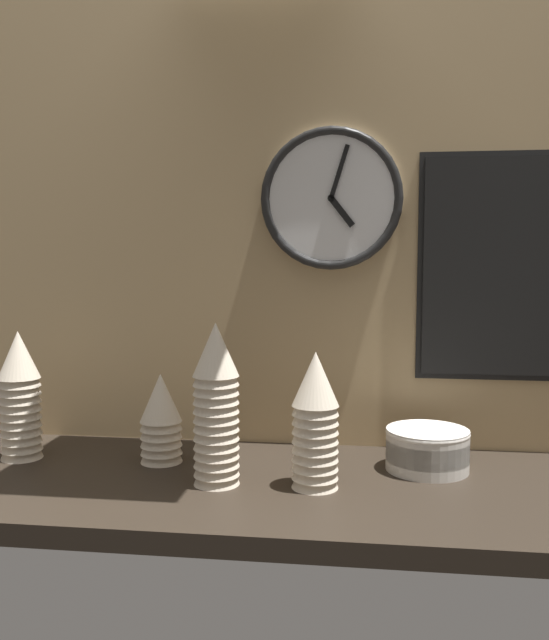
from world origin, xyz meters
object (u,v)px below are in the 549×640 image
(cup_stack_center_right, at_px, (315,420))
(bowl_stack_right, at_px, (427,448))
(cup_stack_center_left, at_px, (161,418))
(cup_stack_center, at_px, (216,404))
(wall_clock, at_px, (331,198))
(cup_stack_far_left, at_px, (20,395))
(menu_board, at_px, (518,267))

(cup_stack_center_right, relative_size, bowl_stack_right, 1.53)
(cup_stack_center_left, bearing_deg, cup_stack_center, -39.70)
(wall_clock, bearing_deg, cup_stack_center_right, -92.77)
(bowl_stack_right, xyz_separation_m, wall_clock, (-0.21, 0.14, 0.51))
(cup_stack_center_left, height_order, wall_clock, wall_clock)
(cup_stack_far_left, xyz_separation_m, cup_stack_center_left, (0.31, 0.01, -0.04))
(cup_stack_center_right, xyz_separation_m, wall_clock, (0.01, 0.28, 0.43))
(cup_stack_center_right, distance_m, bowl_stack_right, 0.27)
(cup_stack_far_left, height_order, cup_stack_center_right, cup_stack_far_left)
(cup_stack_far_left, xyz_separation_m, menu_board, (1.06, 0.18, 0.27))
(cup_stack_center, xyz_separation_m, bowl_stack_right, (0.41, 0.14, -0.11))
(cup_stack_center_left, relative_size, cup_stack_center_right, 0.73)
(cup_stack_center_left, distance_m, menu_board, 0.83)
(cup_stack_center_right, distance_m, menu_board, 0.58)
(cup_stack_far_left, bearing_deg, menu_board, 9.75)
(cup_stack_center, bearing_deg, wall_clock, 54.36)
(cup_stack_far_left, height_order, bowl_stack_right, cup_stack_far_left)
(cup_stack_far_left, bearing_deg, cup_stack_center, -13.41)
(cup_stack_center_right, height_order, bowl_stack_right, cup_stack_center_right)
(cup_stack_center_right, xyz_separation_m, bowl_stack_right, (0.22, 0.13, -0.08))
(cup_stack_center_left, relative_size, bowl_stack_right, 1.12)
(cup_stack_far_left, distance_m, bowl_stack_right, 0.87)
(wall_clock, distance_m, menu_board, 0.43)
(cup_stack_far_left, distance_m, menu_board, 1.11)
(cup_stack_center_left, relative_size, wall_clock, 0.60)
(cup_stack_center_right, bearing_deg, cup_stack_far_left, 170.81)
(cup_stack_center_left, relative_size, menu_board, 0.38)
(menu_board, bearing_deg, wall_clock, -178.74)
(cup_stack_center, relative_size, menu_board, 0.63)
(menu_board, bearing_deg, cup_stack_center_left, -167.34)
(cup_stack_far_left, bearing_deg, cup_stack_center_left, 2.44)
(cup_stack_center_left, bearing_deg, cup_stack_center_right, -19.28)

